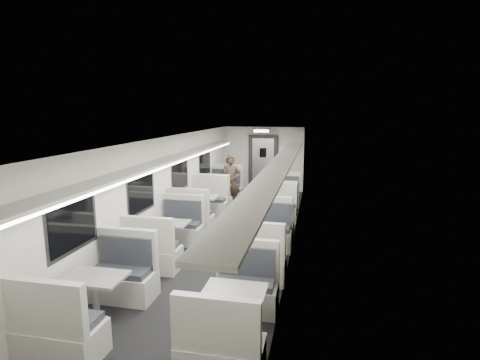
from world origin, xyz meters
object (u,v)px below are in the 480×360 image
at_px(booth_right_c, 263,245).
at_px(exit_sign, 261,131).
at_px(vestibule_door, 263,163).
at_px(booth_right_d, 235,313).
at_px(booth_left_a, 219,194).
at_px(booth_right_a, 282,200).
at_px(booth_left_d, 96,299).
at_px(booth_right_b, 275,215).
at_px(booth_left_b, 200,210).
at_px(passenger, 231,182).
at_px(booth_left_c, 169,238).

height_order(booth_right_c, exit_sign, exit_sign).
distance_m(booth_right_c, vestibule_door, 6.90).
height_order(booth_right_d, exit_sign, exit_sign).
distance_m(booth_left_a, booth_right_a, 2.01).
bearing_deg(booth_left_d, booth_right_b, 67.60).
distance_m(booth_left_b, vestibule_door, 4.75).
bearing_deg(booth_right_d, booth_left_d, -177.70).
xyz_separation_m(booth_right_c, passenger, (-1.58, 3.96, 0.46)).
relative_size(booth_left_b, passenger, 1.33).
bearing_deg(exit_sign, passenger, -103.95).
bearing_deg(booth_right_c, vestibule_door, 98.38).
relative_size(booth_right_b, vestibule_door, 0.97).
xyz_separation_m(booth_right_c, exit_sign, (-1.00, 6.30, 1.90)).
xyz_separation_m(booth_left_c, booth_left_d, (0.00, -2.65, 0.00)).
relative_size(booth_left_a, booth_left_b, 1.00).
distance_m(booth_left_d, exit_sign, 9.20).
bearing_deg(exit_sign, vestibule_door, 90.00).
xyz_separation_m(booth_right_a, booth_right_c, (0.00, -3.91, 0.02)).
bearing_deg(booth_right_a, vestibule_door, 109.15).
relative_size(booth_left_c, booth_left_d, 0.99).
relative_size(booth_left_c, passenger, 1.22).
bearing_deg(vestibule_door, booth_left_d, -96.05).
bearing_deg(booth_right_a, exit_sign, 112.69).
relative_size(booth_right_c, exit_sign, 3.44).
bearing_deg(booth_right_c, booth_left_d, -127.11).
bearing_deg(passenger, booth_left_a, 154.31).
height_order(booth_left_a, booth_right_d, booth_left_a).
distance_m(booth_left_c, exit_sign, 6.66).
height_order(booth_right_b, passenger, passenger).
bearing_deg(booth_right_c, booth_right_a, 90.00).
distance_m(booth_left_c, booth_right_d, 3.25).
relative_size(booth_right_c, passenger, 1.27).
height_order(booth_left_a, passenger, passenger).
bearing_deg(exit_sign, booth_right_d, -83.57).
height_order(booth_left_b, passenger, passenger).
bearing_deg(vestibule_door, booth_right_d, -83.90).
bearing_deg(booth_right_c, exit_sign, 99.01).
relative_size(booth_left_b, booth_left_d, 1.07).
height_order(booth_left_b, booth_left_d, booth_left_b).
bearing_deg(booth_right_b, booth_left_a, 136.57).
relative_size(booth_right_a, booth_right_c, 0.94).
height_order(passenger, exit_sign, exit_sign).
relative_size(booth_right_b, booth_right_d, 1.01).
height_order(booth_left_b, booth_right_b, booth_left_b).
bearing_deg(booth_left_c, booth_right_a, 62.90).
height_order(booth_right_c, booth_right_d, booth_right_c).
relative_size(booth_left_a, exit_sign, 3.60).
xyz_separation_m(booth_left_a, passenger, (0.42, -0.14, 0.44)).
height_order(booth_left_a, booth_left_d, booth_left_a).
height_order(booth_right_b, booth_right_c, booth_right_c).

